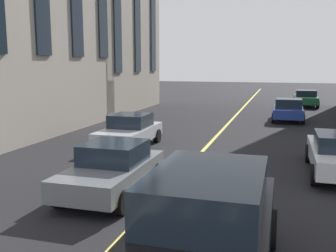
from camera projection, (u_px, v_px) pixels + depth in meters
lane_centre_line at (210, 143)px, 17.36m from camera, size 80.00×0.16×0.01m
car_silver_oncoming at (129, 131)px, 16.57m from camera, size 3.90×1.89×1.40m
car_blue_trailing at (288, 110)px, 24.16m from camera, size 3.90×1.89×1.40m
car_green_mid at (306, 98)px, 32.41m from camera, size 4.40×1.95×1.37m
car_black_parked_a at (207, 226)px, 6.17m from camera, size 4.70×2.14×1.88m
car_grey_near at (112, 169)px, 10.57m from camera, size 3.90×1.89×1.40m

